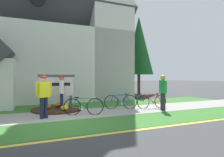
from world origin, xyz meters
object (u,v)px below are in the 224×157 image
at_px(cyclist_in_red_jersey, 62,90).
at_px(roadside_conifer, 139,46).
at_px(church_sign, 57,87).
at_px(bicycle_blue, 121,101).
at_px(cyclist_in_blue_jersey, 44,93).
at_px(bicycle_red, 84,106).
at_px(cyclist_in_white_jersey, 163,89).
at_px(bicycle_silver, 152,101).

height_order(cyclist_in_red_jersey, roadside_conifer, roadside_conifer).
distance_m(church_sign, cyclist_in_red_jersey, 0.58).
bearing_deg(bicycle_blue, cyclist_in_blue_jersey, -166.18).
bearing_deg(church_sign, roadside_conifer, 36.13).
distance_m(church_sign, bicycle_red, 2.25).
bearing_deg(cyclist_in_red_jersey, bicycle_blue, -9.97).
relative_size(cyclist_in_white_jersey, roadside_conifer, 0.23).
height_order(church_sign, cyclist_in_white_jersey, church_sign).
xyz_separation_m(church_sign, cyclist_in_red_jersey, (0.17, -0.53, -0.13)).
relative_size(church_sign, cyclist_in_red_jersey, 1.04).
xyz_separation_m(cyclist_in_red_jersey, roadside_conifer, (8.52, 6.88, 3.79)).
relative_size(bicycle_blue, cyclist_in_blue_jersey, 0.95).
bearing_deg(bicycle_red, cyclist_in_white_jersey, -6.33).
xyz_separation_m(cyclist_in_blue_jersey, roadside_conifer, (9.43, 8.35, 3.80)).
distance_m(cyclist_in_blue_jersey, cyclist_in_white_jersey, 5.59).
xyz_separation_m(bicycle_silver, bicycle_red, (-3.84, -0.36, 0.01)).
distance_m(cyclist_in_white_jersey, roadside_conifer, 10.21).
bearing_deg(cyclist_in_white_jersey, bicycle_silver, 96.16).
bearing_deg(roadside_conifer, bicycle_red, -133.33).
relative_size(cyclist_in_red_jersey, roadside_conifer, 0.23).
relative_size(cyclist_in_blue_jersey, cyclist_in_white_jersey, 0.98).
relative_size(church_sign, bicycle_silver, 1.03).
distance_m(church_sign, roadside_conifer, 11.36).
distance_m(bicycle_silver, cyclist_in_blue_jersey, 5.56).
distance_m(church_sign, bicycle_silver, 5.07).
bearing_deg(cyclist_in_red_jersey, bicycle_silver, -12.29).
bearing_deg(bicycle_red, roadside_conifer, 46.67).
xyz_separation_m(bicycle_red, cyclist_in_red_jersey, (-0.75, 1.36, 0.65)).
xyz_separation_m(bicycle_silver, bicycle_blue, (-1.63, 0.48, 0.01)).
bearing_deg(cyclist_in_white_jersey, bicycle_red, 173.67).
height_order(bicycle_blue, roadside_conifer, roadside_conifer).
xyz_separation_m(church_sign, bicycle_silver, (4.76, -1.54, -0.79)).
xyz_separation_m(church_sign, cyclist_in_white_jersey, (4.85, -2.33, -0.12)).
relative_size(cyclist_in_white_jersey, cyclist_in_red_jersey, 1.01).
height_order(bicycle_silver, bicycle_red, bicycle_red).
xyz_separation_m(church_sign, bicycle_blue, (3.13, -1.05, -0.79)).
height_order(bicycle_silver, bicycle_blue, bicycle_blue).
bearing_deg(church_sign, bicycle_silver, -17.87).
bearing_deg(bicycle_silver, church_sign, 162.13).
height_order(cyclist_in_blue_jersey, roadside_conifer, roadside_conifer).
bearing_deg(cyclist_in_blue_jersey, cyclist_in_red_jersey, 58.35).
bearing_deg(bicycle_blue, cyclist_in_white_jersey, -36.63).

